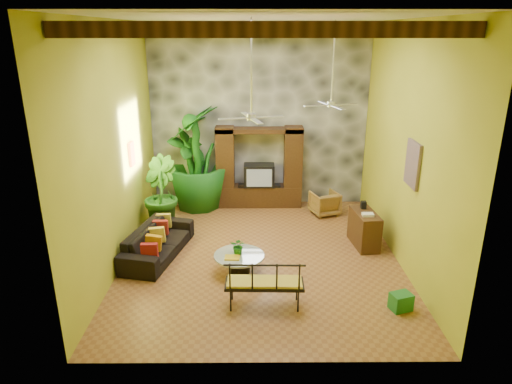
{
  "coord_description": "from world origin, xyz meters",
  "views": [
    {
      "loc": [
        -0.17,
        -9.17,
        4.76
      ],
      "look_at": [
        -0.11,
        0.2,
        1.45
      ],
      "focal_mm": 32.0,
      "sensor_mm": 36.0,
      "label": 1
    }
  ],
  "objects_px": {
    "wicker_armchair": "(325,203)",
    "iron_bench": "(265,282)",
    "tall_plant_c": "(197,158)",
    "ceiling_fan_front": "(251,106)",
    "tall_plant_a": "(189,168)",
    "coffee_table": "(239,261)",
    "tall_plant_b": "(159,194)",
    "entertainment_center": "(259,173)",
    "ceiling_fan_back": "(332,95)",
    "sofa": "(158,242)",
    "side_console": "(364,229)",
    "green_bin": "(401,302)"
  },
  "relations": [
    {
      "from": "iron_bench",
      "to": "green_bin",
      "type": "bearing_deg",
      "value": -0.14
    },
    {
      "from": "sofa",
      "to": "iron_bench",
      "type": "bearing_deg",
      "value": -119.02
    },
    {
      "from": "tall_plant_b",
      "to": "green_bin",
      "type": "distance_m",
      "value": 6.23
    },
    {
      "from": "ceiling_fan_front",
      "to": "green_bin",
      "type": "bearing_deg",
      "value": -32.42
    },
    {
      "from": "entertainment_center",
      "to": "iron_bench",
      "type": "relative_size",
      "value": 1.68
    },
    {
      "from": "ceiling_fan_front",
      "to": "coffee_table",
      "type": "relative_size",
      "value": 1.78
    },
    {
      "from": "tall_plant_b",
      "to": "sofa",
      "type": "bearing_deg",
      "value": -82.07
    },
    {
      "from": "ceiling_fan_front",
      "to": "green_bin",
      "type": "height_order",
      "value": "ceiling_fan_front"
    },
    {
      "from": "wicker_armchair",
      "to": "coffee_table",
      "type": "xyz_separation_m",
      "value": [
        -2.25,
        -3.2,
        -0.06
      ]
    },
    {
      "from": "green_bin",
      "to": "tall_plant_b",
      "type": "bearing_deg",
      "value": 143.9
    },
    {
      "from": "ceiling_fan_front",
      "to": "coffee_table",
      "type": "distance_m",
      "value": 3.17
    },
    {
      "from": "sofa",
      "to": "tall_plant_c",
      "type": "relative_size",
      "value": 0.78
    },
    {
      "from": "ceiling_fan_front",
      "to": "sofa",
      "type": "xyz_separation_m",
      "value": [
        -2.1,
        0.44,
        -3.07
      ]
    },
    {
      "from": "tall_plant_b",
      "to": "coffee_table",
      "type": "relative_size",
      "value": 1.79
    },
    {
      "from": "tall_plant_a",
      "to": "iron_bench",
      "type": "bearing_deg",
      "value": -68.98
    },
    {
      "from": "entertainment_center",
      "to": "ceiling_fan_front",
      "type": "height_order",
      "value": "ceiling_fan_front"
    },
    {
      "from": "ceiling_fan_front",
      "to": "tall_plant_b",
      "type": "distance_m",
      "value": 3.89
    },
    {
      "from": "coffee_table",
      "to": "side_console",
      "type": "height_order",
      "value": "side_console"
    },
    {
      "from": "tall_plant_b",
      "to": "tall_plant_c",
      "type": "distance_m",
      "value": 1.76
    },
    {
      "from": "sofa",
      "to": "green_bin",
      "type": "xyz_separation_m",
      "value": [
        4.79,
        -2.15,
        -0.17
      ]
    },
    {
      "from": "ceiling_fan_back",
      "to": "tall_plant_c",
      "type": "xyz_separation_m",
      "value": [
        -3.33,
        1.82,
        -1.95
      ]
    },
    {
      "from": "tall_plant_c",
      "to": "ceiling_fan_front",
      "type": "bearing_deg",
      "value": -65.93
    },
    {
      "from": "iron_bench",
      "to": "side_console",
      "type": "relative_size",
      "value": 1.39
    },
    {
      "from": "wicker_armchair",
      "to": "iron_bench",
      "type": "bearing_deg",
      "value": 49.79
    },
    {
      "from": "ceiling_fan_back",
      "to": "green_bin",
      "type": "height_order",
      "value": "ceiling_fan_back"
    },
    {
      "from": "entertainment_center",
      "to": "wicker_armchair",
      "type": "distance_m",
      "value": 2.02
    },
    {
      "from": "coffee_table",
      "to": "iron_bench",
      "type": "xyz_separation_m",
      "value": [
        0.49,
        -1.31,
        0.29
      ]
    },
    {
      "from": "tall_plant_b",
      "to": "coffee_table",
      "type": "xyz_separation_m",
      "value": [
        2.04,
        -2.27,
        -0.68
      ]
    },
    {
      "from": "sofa",
      "to": "tall_plant_c",
      "type": "xyz_separation_m",
      "value": [
        0.57,
        2.98,
        1.12
      ]
    },
    {
      "from": "tall_plant_b",
      "to": "side_console",
      "type": "relative_size",
      "value": 1.81
    },
    {
      "from": "ceiling_fan_back",
      "to": "ceiling_fan_front",
      "type": "bearing_deg",
      "value": -138.37
    },
    {
      "from": "green_bin",
      "to": "coffee_table",
      "type": "bearing_deg",
      "value": 155.02
    },
    {
      "from": "ceiling_fan_front",
      "to": "entertainment_center",
      "type": "bearing_deg",
      "value": 86.76
    },
    {
      "from": "coffee_table",
      "to": "green_bin",
      "type": "height_order",
      "value": "coffee_table"
    },
    {
      "from": "tall_plant_b",
      "to": "entertainment_center",
      "type": "bearing_deg",
      "value": 32.55
    },
    {
      "from": "wicker_armchair",
      "to": "coffee_table",
      "type": "bearing_deg",
      "value": 35.93
    },
    {
      "from": "tall_plant_c",
      "to": "green_bin",
      "type": "xyz_separation_m",
      "value": [
        4.22,
        -5.13,
        -1.29
      ]
    },
    {
      "from": "ceiling_fan_back",
      "to": "green_bin",
      "type": "distance_m",
      "value": 4.72
    },
    {
      "from": "tall_plant_b",
      "to": "green_bin",
      "type": "bearing_deg",
      "value": -36.1
    },
    {
      "from": "entertainment_center",
      "to": "ceiling_fan_back",
      "type": "distance_m",
      "value": 3.5
    },
    {
      "from": "side_console",
      "to": "entertainment_center",
      "type": "bearing_deg",
      "value": 126.18
    },
    {
      "from": "tall_plant_a",
      "to": "coffee_table",
      "type": "bearing_deg",
      "value": -68.83
    },
    {
      "from": "ceiling_fan_front",
      "to": "iron_bench",
      "type": "height_order",
      "value": "ceiling_fan_front"
    },
    {
      "from": "green_bin",
      "to": "side_console",
      "type": "bearing_deg",
      "value": 91.59
    },
    {
      "from": "sofa",
      "to": "tall_plant_a",
      "type": "distance_m",
      "value": 3.23
    },
    {
      "from": "sofa",
      "to": "green_bin",
      "type": "height_order",
      "value": "sofa"
    },
    {
      "from": "entertainment_center",
      "to": "tall_plant_c",
      "type": "distance_m",
      "value": 1.8
    },
    {
      "from": "wicker_armchair",
      "to": "tall_plant_b",
      "type": "height_order",
      "value": "tall_plant_b"
    },
    {
      "from": "sofa",
      "to": "side_console",
      "type": "xyz_separation_m",
      "value": [
        4.72,
        0.48,
        0.08
      ]
    },
    {
      "from": "sofa",
      "to": "wicker_armchair",
      "type": "relative_size",
      "value": 3.25
    }
  ]
}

